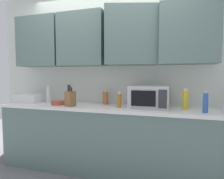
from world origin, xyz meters
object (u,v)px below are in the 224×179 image
Objects in this scene: microwave at (149,97)px; bottle_amber_vinegar at (119,100)px; bottle_blue_cleaner at (205,103)px; bottle_spice_jar at (105,98)px; knife_block at (70,99)px; dish_rack at (30,98)px; bowl_ceramic_small at (58,103)px; bottle_yellow_mustard at (185,99)px; bottle_clear_tall at (49,95)px.

bottle_amber_vinegar is (-0.37, -0.09, -0.05)m from microwave.
bottle_spice_jar is at bearing 166.53° from bottle_blue_cleaner.
knife_block reaches higher than bottle_amber_vinegar.
dish_rack is 1.45m from bottle_amber_vinegar.
bottle_spice_jar is 1.01× the size of bowl_ceramic_small.
knife_block is at bearing -172.25° from bottle_amber_vinegar.
knife_block is at bearing -178.79° from bottle_blue_cleaner.
knife_block is 1.21× the size of bottle_blue_cleaner.
dish_rack is 2.24m from bottle_yellow_mustard.
bottle_blue_cleaner is (2.12, -0.16, -0.01)m from bottle_clear_tall.
microwave is at bearing 4.36° from bowl_ceramic_small.
microwave is at bearing 13.48° from bottle_amber_vinegar.
bottle_amber_vinegar is at bearing -166.52° from microwave.
bottle_amber_vinegar reaches higher than bottle_spice_jar.
bottle_blue_cleaner is 1.88m from bowl_ceramic_small.
bottle_blue_cleaner is (2.44, -0.14, 0.05)m from dish_rack.
knife_block is 0.66m from bottle_amber_vinegar.
bottle_blue_cleaner reaches higher than dish_rack.
bottle_blue_cleaner reaches higher than bowl_ceramic_small.
bottle_yellow_mustard is at bearing 0.16° from bottle_clear_tall.
bowl_ceramic_small is at bearing -157.33° from bottle_spice_jar.
bowl_ceramic_small is at bearing -9.67° from dish_rack.
bottle_clear_tall is 0.86m from bottle_spice_jar.
bottle_clear_tall is (0.32, 0.02, 0.06)m from dish_rack.
microwave is 0.66m from bottle_spice_jar.
bottle_spice_jar is (0.85, 0.15, -0.03)m from bottle_clear_tall.
knife_block reaches higher than bowl_ceramic_small.
bowl_ceramic_small is at bearing -25.33° from bottle_clear_tall.
knife_block is (-1.02, -0.18, -0.04)m from microwave.
bottle_amber_vinegar is at bearing -5.27° from bottle_clear_tall.
microwave is at bearing -14.20° from bottle_spice_jar.
microwave is 0.64m from bottle_blue_cleaner.
bottle_clear_tall reaches higher than bottle_spice_jar.
knife_block is 1.40× the size of bottle_amber_vinegar.
microwave is 1.91× the size of bottle_clear_tall.
bottle_clear_tall is 1.13m from bottle_amber_vinegar.
bottle_blue_cleaner is at bearing -13.47° from bottle_spice_jar.
knife_block is at bearing -12.44° from dish_rack.
bottle_blue_cleaner is at bearing -4.25° from bottle_clear_tall.
bowl_ceramic_small is (0.56, -0.09, -0.03)m from dish_rack.
bottle_clear_tall is (-0.47, 0.19, 0.01)m from knife_block.
bottle_amber_vinegar is (1.12, -0.10, -0.02)m from bottle_clear_tall.
bottle_spice_jar is at bearing 41.82° from knife_block.
bottle_spice_jar is (-1.26, 0.30, -0.02)m from bottle_blue_cleaner.
bottle_clear_tall is 1.28× the size of bowl_ceramic_small.
dish_rack is 1.51× the size of bottle_yellow_mustard.
bottle_yellow_mustard is 1.28× the size of bowl_ceramic_small.
bottle_blue_cleaner is 1.30m from bottle_spice_jar.
bottle_blue_cleaner is (0.63, -0.14, -0.03)m from microwave.
bottle_blue_cleaner reaches higher than bottle_spice_jar.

